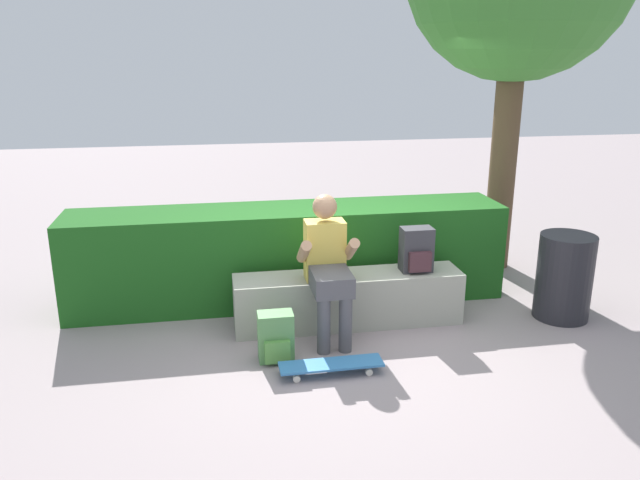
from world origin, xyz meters
name	(u,v)px	position (x,y,z in m)	size (l,w,h in m)	color
ground_plane	(357,342)	(0.00, 0.00, 0.00)	(24.00, 24.00, 0.00)	gray
bench_main	(348,299)	(0.00, 0.38, 0.24)	(2.04, 0.42, 0.47)	#9C9E8E
person_skater	(328,263)	(-0.23, 0.17, 0.67)	(0.49, 0.62, 1.22)	gold
skateboard_near_person	(331,365)	(-0.32, -0.50, 0.07)	(0.80, 0.21, 0.09)	teal
backpack_on_bench	(417,250)	(0.62, 0.37, 0.67)	(0.28, 0.23, 0.40)	#333338
backpack_on_ground	(276,338)	(-0.72, -0.20, 0.19)	(0.28, 0.23, 0.40)	#51894C
hedge_row	(288,254)	(-0.46, 1.06, 0.47)	(4.20, 0.71, 0.93)	#1B5519
trash_bin	(564,277)	(1.98, 0.18, 0.40)	(0.50, 0.50, 0.79)	#232328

